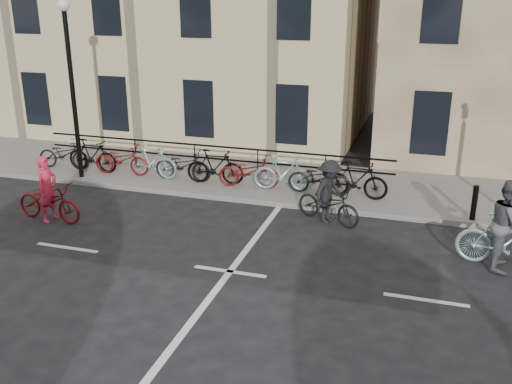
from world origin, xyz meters
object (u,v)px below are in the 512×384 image
(lamp_post, at_px, (70,68))
(cyclist_grey, at_px, (507,233))
(cyclist_pink, at_px, (49,199))
(cyclist_dark, at_px, (329,198))

(lamp_post, distance_m, cyclist_grey, 12.57)
(cyclist_pink, bearing_deg, cyclist_grey, -81.36)
(cyclist_grey, height_order, cyclist_dark, cyclist_grey)
(cyclist_grey, bearing_deg, lamp_post, 86.01)
(lamp_post, xyz_separation_m, cyclist_pink, (1.09, -3.05, -2.89))
(lamp_post, bearing_deg, cyclist_pink, -70.43)
(cyclist_grey, xyz_separation_m, cyclist_dark, (-4.06, 1.44, -0.15))
(cyclist_grey, bearing_deg, cyclist_pink, 100.67)
(lamp_post, distance_m, cyclist_dark, 8.52)
(lamp_post, distance_m, cyclist_pink, 4.34)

